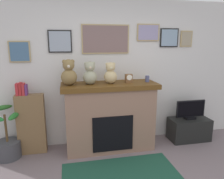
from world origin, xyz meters
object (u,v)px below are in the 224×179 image
Objects in this scene: bookshelf at (31,122)px; television at (190,110)px; mantel_clock at (129,78)px; teddy_bear_grey at (69,74)px; teddy_bear_tan at (110,74)px; teddy_bear_cream at (90,74)px; fireplace at (110,116)px; tv_stand at (189,129)px; potted_plant at (8,144)px; candle_jar at (147,79)px.

bookshelf is 2.90m from television.
teddy_bear_grey is (-1.00, 0.00, 0.11)m from mantel_clock.
television is 1.72m from teddy_bear_tan.
television is at bearing 0.19° from teddy_bear_cream.
teddy_bear_tan is (1.34, -0.11, 0.80)m from bookshelf.
television is (2.89, -0.10, 0.06)m from bookshelf.
television is 1.40m from mantel_clock.
bookshelf is 1.56m from teddy_bear_tan.
mantel_clock is at bearing -3.32° from fireplace.
teddy_bear_cream is (-0.33, -0.02, 0.75)m from fireplace.
teddy_bear_tan is (0.34, 0.00, -0.01)m from teddy_bear_cream.
fireplace is 1.61m from tv_stand.
potted_plant is at bearing 179.94° from mantel_clock.
teddy_bear_tan is at bearing 179.80° from mantel_clock.
tv_stand is 2.51m from teddy_bear_grey.
television is (3.26, 0.01, 0.35)m from potted_plant.
teddy_bear_tan reaches higher than television.
bookshelf is at bearing 177.99° from television.
potted_plant is (-1.70, -0.02, -0.35)m from fireplace.
bookshelf is at bearing 176.93° from candle_jar.
bookshelf is 1.63× the size of tv_stand.
teddy_bear_grey reaches higher than bookshelf.
fireplace is 11.05× the size of mantel_clock.
fireplace is at bearing 127.26° from teddy_bear_tan.
teddy_bear_grey reaches higher than teddy_bear_tan.
tv_stand is at bearing 0.28° from teddy_bear_tan.
teddy_bear_grey is at bearing 179.94° from mantel_clock.
fireplace is 1.90× the size of potted_plant.
teddy_bear_tan is at bearing 0.01° from teddy_bear_grey.
mantel_clock is at bearing -179.66° from television.
candle_jar is (-0.90, -0.01, 1.02)m from tv_stand.
television is 3.90× the size of mantel_clock.
bookshelf is at bearing 170.72° from teddy_bear_grey.
teddy_bear_cream is at bearing -6.16° from bookshelf.
tv_stand is (2.89, -0.10, -0.33)m from bookshelf.
candle_jar is at bearing 0.02° from teddy_bear_grey.
teddy_bear_tan is at bearing 0.00° from teddy_bear_cream.
potted_plant is 2.03m from teddy_bear_tan.
potted_plant is (-0.37, -0.11, -0.30)m from bookshelf.
potted_plant is at bearing 179.96° from teddy_bear_cream.
fireplace is 2.15× the size of tv_stand.
teddy_bear_tan is at bearing -179.96° from candle_jar.
teddy_bear_grey is (1.03, -0.00, 1.12)m from potted_plant.
teddy_bear_cream reaches higher than tv_stand.
teddy_bear_grey is at bearing -179.98° from candle_jar.
television is 2.36m from teddy_bear_grey.
fireplace is 3.87× the size of teddy_bear_grey.
tv_stand is 1.32× the size of television.
television is at bearing 0.23° from teddy_bear_tan.
candle_jar is at bearing -0.01° from potted_plant.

